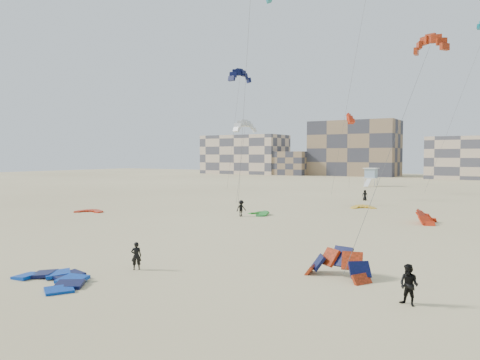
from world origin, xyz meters
The scene contains 19 objects.
ground centered at (0.00, 0.00, 0.00)m, with size 320.00×320.00×0.00m, color beige.
kite_ground_blue centered at (-1.98, -2.56, 0.00)m, with size 4.48×4.68×0.61m, color #0037BE, non-canonical shape.
kite_ground_orange centered at (10.41, 6.25, 0.00)m, with size 3.76×2.75×2.56m, color red, non-canonical shape.
kite_ground_red centered at (-24.62, 19.24, 0.00)m, with size 3.02×3.20×0.42m, color red, non-canonical shape.
kite_ground_green centered at (-6.45, 27.46, 0.00)m, with size 2.91×3.03×0.77m, color green, non-canonical shape.
kite_ground_red_far centered at (10.87, 30.32, 0.00)m, with size 3.69×3.10×2.22m, color red, non-canonical shape.
kite_ground_yellow centered at (1.57, 40.12, 0.00)m, with size 2.85×2.96×0.67m, color yellow, non-canonical shape.
kitesurfer_main centered at (-0.16, 1.80, 0.81)m, with size 0.59×0.39×1.63m, color black.
kitesurfer_b centered at (14.75, 3.34, 0.92)m, with size 0.89×0.70×1.84m, color black.
kitesurfer_c centered at (-7.42, 25.32, 0.89)m, with size 1.15×0.66×1.77m, color black.
kitesurfer_e centered at (-1.23, 50.14, 0.79)m, with size 0.77×0.50×1.58m, color black.
kite_fly_orange centered at (10.82, 30.21, 17.16)m, with size 3.94×28.80×17.12m.
kite_fly_grey centered at (-13.47, 36.21, 10.42)m, with size 5.50×9.66×10.74m.
kite_fly_navy centered at (-18.46, 43.01, 18.56)m, with size 6.37×4.81×18.84m.
kite_fly_red centered at (-7.45, 61.85, 12.93)m, with size 4.58×4.49×13.40m.
lifeguard_tower_far centered at (-9.75, 82.93, 1.96)m, with size 2.81×5.39×3.96m.
condo_west_a centered at (-70.00, 130.00, 7.00)m, with size 30.00×15.00×14.00m, color beige.
condo_west_b centered at (-30.00, 134.00, 9.00)m, with size 28.00×14.00×18.00m, color #876D52.
condo_fill_left centered at (-50.00, 128.00, 4.00)m, with size 12.00×10.00×8.00m, color #876D52.
Camera 1 is at (19.08, -17.93, 6.64)m, focal length 35.00 mm.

